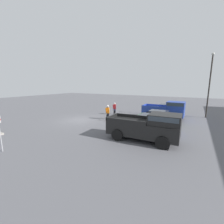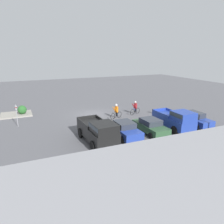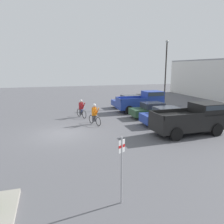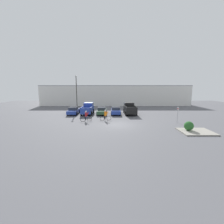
{
  "view_description": "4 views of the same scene",
  "coord_description": "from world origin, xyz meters",
  "px_view_note": "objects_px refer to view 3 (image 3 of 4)",
  "views": [
    {
      "loc": [
        13.37,
        11.99,
        4.3
      ],
      "look_at": [
        -0.89,
        4.0,
        1.2
      ],
      "focal_mm": 24.0,
      "sensor_mm": 36.0,
      "label": 1
    },
    {
      "loc": [
        8.71,
        25.69,
        7.71
      ],
      "look_at": [
        -0.89,
        4.0,
        1.2
      ],
      "focal_mm": 35.0,
      "sensor_mm": 36.0,
      "label": 2
    },
    {
      "loc": [
        15.54,
        -0.86,
        4.74
      ],
      "look_at": [
        -0.89,
        4.0,
        1.2
      ],
      "focal_mm": 35.0,
      "sensor_mm": 36.0,
      "label": 3
    },
    {
      "loc": [
        -0.93,
        -20.76,
        5.24
      ],
      "look_at": [
        -0.89,
        4.0,
        1.2
      ],
      "focal_mm": 24.0,
      "sensor_mm": 36.0,
      "label": 4
    }
  ],
  "objects_px": {
    "fire_lane_sign": "(122,164)",
    "sedan_2": "(166,116)",
    "sedan_0": "(130,101)",
    "sedan_1": "(152,110)",
    "pickup_truck_1": "(193,118)",
    "lamppost": "(166,68)",
    "cyclist_1": "(81,109)",
    "cyclist_0": "(94,114)",
    "pickup_truck_0": "(143,101)"
  },
  "relations": [
    {
      "from": "sedan_2",
      "to": "sedan_1",
      "type": "bearing_deg",
      "value": 177.5
    },
    {
      "from": "sedan_0",
      "to": "sedan_2",
      "type": "distance_m",
      "value": 8.4
    },
    {
      "from": "sedan_1",
      "to": "pickup_truck_1",
      "type": "height_order",
      "value": "pickup_truck_1"
    },
    {
      "from": "sedan_2",
      "to": "cyclist_1",
      "type": "distance_m",
      "value": 7.99
    },
    {
      "from": "fire_lane_sign",
      "to": "lamppost",
      "type": "xyz_separation_m",
      "value": [
        -17.92,
        11.91,
        3.11
      ]
    },
    {
      "from": "cyclist_0",
      "to": "sedan_1",
      "type": "bearing_deg",
      "value": 99.6
    },
    {
      "from": "fire_lane_sign",
      "to": "lamppost",
      "type": "bearing_deg",
      "value": 146.4
    },
    {
      "from": "sedan_2",
      "to": "pickup_truck_1",
      "type": "xyz_separation_m",
      "value": [
        2.79,
        0.51,
        0.42
      ]
    },
    {
      "from": "sedan_0",
      "to": "cyclist_0",
      "type": "distance_m",
      "value": 8.74
    },
    {
      "from": "sedan_2",
      "to": "fire_lane_sign",
      "type": "bearing_deg",
      "value": -37.82
    },
    {
      "from": "sedan_0",
      "to": "pickup_truck_1",
      "type": "bearing_deg",
      "value": 2.51
    },
    {
      "from": "sedan_1",
      "to": "sedan_2",
      "type": "height_order",
      "value": "sedan_2"
    },
    {
      "from": "sedan_2",
      "to": "lamppost",
      "type": "xyz_separation_m",
      "value": [
        -8.78,
        4.81,
        3.84
      ]
    },
    {
      "from": "pickup_truck_1",
      "to": "lamppost",
      "type": "xyz_separation_m",
      "value": [
        -11.57,
        4.31,
        3.43
      ]
    },
    {
      "from": "sedan_1",
      "to": "cyclist_1",
      "type": "height_order",
      "value": "cyclist_1"
    },
    {
      "from": "pickup_truck_0",
      "to": "lamppost",
      "type": "height_order",
      "value": "lamppost"
    },
    {
      "from": "pickup_truck_0",
      "to": "cyclist_1",
      "type": "relative_size",
      "value": 2.85
    },
    {
      "from": "cyclist_1",
      "to": "fire_lane_sign",
      "type": "xyz_separation_m",
      "value": [
        13.94,
        -0.71,
        0.64
      ]
    },
    {
      "from": "pickup_truck_1",
      "to": "lamppost",
      "type": "relative_size",
      "value": 0.68
    },
    {
      "from": "lamppost",
      "to": "cyclist_0",
      "type": "bearing_deg",
      "value": -56.52
    },
    {
      "from": "sedan_0",
      "to": "sedan_2",
      "type": "bearing_deg",
      "value": -0.11
    },
    {
      "from": "cyclist_0",
      "to": "fire_lane_sign",
      "type": "relative_size",
      "value": 0.73
    },
    {
      "from": "pickup_truck_0",
      "to": "pickup_truck_1",
      "type": "distance_m",
      "value": 8.38
    },
    {
      "from": "lamppost",
      "to": "fire_lane_sign",
      "type": "bearing_deg",
      "value": -33.6
    },
    {
      "from": "sedan_0",
      "to": "pickup_truck_0",
      "type": "height_order",
      "value": "pickup_truck_0"
    },
    {
      "from": "sedan_0",
      "to": "sedan_1",
      "type": "distance_m",
      "value": 5.6
    },
    {
      "from": "sedan_1",
      "to": "cyclist_1",
      "type": "xyz_separation_m",
      "value": [
        -2.0,
        -6.51,
        0.13
      ]
    },
    {
      "from": "pickup_truck_1",
      "to": "cyclist_1",
      "type": "bearing_deg",
      "value": -137.75
    },
    {
      "from": "cyclist_0",
      "to": "fire_lane_sign",
      "type": "distance_m",
      "value": 11.05
    },
    {
      "from": "sedan_2",
      "to": "fire_lane_sign",
      "type": "relative_size",
      "value": 1.73
    },
    {
      "from": "pickup_truck_0",
      "to": "cyclist_0",
      "type": "relative_size",
      "value": 2.74
    },
    {
      "from": "sedan_1",
      "to": "sedan_2",
      "type": "distance_m",
      "value": 2.8
    },
    {
      "from": "lamppost",
      "to": "sedan_1",
      "type": "bearing_deg",
      "value": -38.11
    },
    {
      "from": "sedan_2",
      "to": "cyclist_0",
      "type": "relative_size",
      "value": 2.36
    },
    {
      "from": "cyclist_1",
      "to": "lamppost",
      "type": "height_order",
      "value": "lamppost"
    },
    {
      "from": "sedan_1",
      "to": "fire_lane_sign",
      "type": "height_order",
      "value": "fire_lane_sign"
    },
    {
      "from": "cyclist_0",
      "to": "cyclist_1",
      "type": "bearing_deg",
      "value": -167.55
    },
    {
      "from": "cyclist_1",
      "to": "lamppost",
      "type": "bearing_deg",
      "value": 109.57
    },
    {
      "from": "pickup_truck_0",
      "to": "cyclist_0",
      "type": "distance_m",
      "value": 7.24
    },
    {
      "from": "sedan_0",
      "to": "sedan_1",
      "type": "relative_size",
      "value": 1.02
    },
    {
      "from": "pickup_truck_0",
      "to": "fire_lane_sign",
      "type": "bearing_deg",
      "value": -27.1
    },
    {
      "from": "sedan_0",
      "to": "cyclist_1",
      "type": "relative_size",
      "value": 2.5
    },
    {
      "from": "sedan_2",
      "to": "cyclist_1",
      "type": "relative_size",
      "value": 2.45
    },
    {
      "from": "sedan_1",
      "to": "cyclist_0",
      "type": "bearing_deg",
      "value": -80.4
    },
    {
      "from": "fire_lane_sign",
      "to": "lamppost",
      "type": "height_order",
      "value": "lamppost"
    },
    {
      "from": "lamppost",
      "to": "pickup_truck_0",
      "type": "bearing_deg",
      "value": -53.87
    },
    {
      "from": "pickup_truck_0",
      "to": "sedan_2",
      "type": "bearing_deg",
      "value": -4.57
    },
    {
      "from": "fire_lane_sign",
      "to": "sedan_2",
      "type": "bearing_deg",
      "value": 142.18
    },
    {
      "from": "pickup_truck_0",
      "to": "sedan_1",
      "type": "bearing_deg",
      "value": -6.64
    },
    {
      "from": "sedan_1",
      "to": "fire_lane_sign",
      "type": "bearing_deg",
      "value": -31.15
    }
  ]
}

